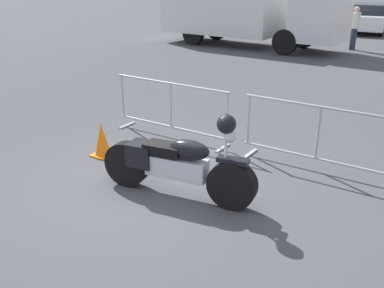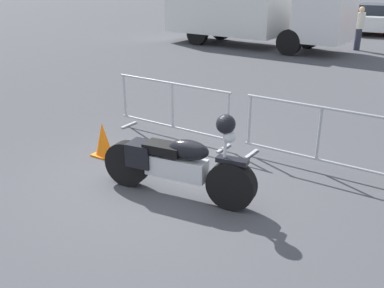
% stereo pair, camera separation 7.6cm
% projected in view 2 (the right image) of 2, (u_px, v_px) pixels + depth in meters
% --- Properties ---
extents(ground_plane, '(120.00, 120.00, 0.00)m').
position_uv_depth(ground_plane, '(153.00, 187.00, 6.32)').
color(ground_plane, '#424247').
extents(motorcycle, '(2.30, 0.51, 1.30)m').
position_uv_depth(motorcycle, '(176.00, 163.00, 5.91)').
color(motorcycle, black).
rests_on(motorcycle, ground).
extents(crowd_barrier_near, '(2.50, 0.48, 1.07)m').
position_uv_depth(crowd_barrier_near, '(172.00, 109.00, 8.04)').
color(crowd_barrier_near, '#9EA0A5').
rests_on(crowd_barrier_near, ground).
extents(crowd_barrier_far, '(2.50, 0.48, 1.07)m').
position_uv_depth(crowd_barrier_far, '(319.00, 138.00, 6.64)').
color(crowd_barrier_far, '#9EA0A5').
rests_on(crowd_barrier_far, ground).
extents(box_truck, '(7.80, 2.61, 2.98)m').
position_uv_depth(box_truck, '(245.00, 6.00, 17.75)').
color(box_truck, white).
rests_on(box_truck, ground).
extents(parked_car_silver, '(2.19, 4.54, 1.49)m').
position_uv_depth(parked_car_silver, '(223.00, 10.00, 26.35)').
color(parked_car_silver, '#B7BABF').
rests_on(parked_car_silver, ground).
extents(parked_car_yellow, '(2.03, 4.21, 1.38)m').
position_uv_depth(parked_car_yellow, '(271.00, 13.00, 25.30)').
color(parked_car_yellow, yellow).
rests_on(parked_car_yellow, ground).
extents(parked_car_black, '(2.19, 4.54, 1.49)m').
position_uv_depth(parked_car_black, '(321.00, 14.00, 23.89)').
color(parked_car_black, black).
rests_on(parked_car_black, ground).
extents(parked_car_white, '(2.10, 4.36, 1.43)m').
position_uv_depth(parked_car_white, '(375.00, 18.00, 22.05)').
color(parked_car_white, white).
rests_on(parked_car_white, ground).
extents(pedestrian, '(0.44, 0.44, 1.69)m').
position_uv_depth(pedestrian, '(360.00, 27.00, 16.99)').
color(pedestrian, '#262838').
rests_on(pedestrian, ground).
extents(traffic_cone, '(0.34, 0.34, 0.59)m').
position_uv_depth(traffic_cone, '(103.00, 140.00, 7.31)').
color(traffic_cone, orange).
rests_on(traffic_cone, ground).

